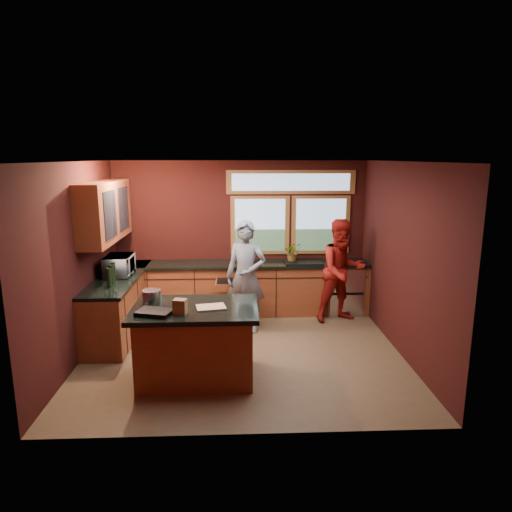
{
  "coord_description": "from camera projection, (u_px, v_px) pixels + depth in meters",
  "views": [
    {
      "loc": [
        -0.07,
        -6.15,
        2.76
      ],
      "look_at": [
        0.21,
        0.4,
        1.33
      ],
      "focal_mm": 32.0,
      "sensor_mm": 36.0,
      "label": 1
    }
  ],
  "objects": [
    {
      "name": "cutting_board",
      "position": [
        211.0,
        307.0,
        5.59
      ],
      "size": [
        0.39,
        0.31,
        0.02
      ],
      "primitive_type": "cube",
      "rotation": [
        0.0,
        0.0,
        0.19
      ],
      "color": "tan",
      "rests_on": "island"
    },
    {
      "name": "left_counter",
      "position": [
        119.0,
        304.0,
        7.24
      ],
      "size": [
        0.64,
        2.3,
        0.93
      ],
      "color": "brown",
      "rests_on": "floor"
    },
    {
      "name": "person_grey",
      "position": [
        246.0,
        277.0,
        7.23
      ],
      "size": [
        0.76,
        0.62,
        1.79
      ],
      "primitive_type": "imported",
      "rotation": [
        0.0,
        0.0,
        -0.33
      ],
      "color": "slate",
      "rests_on": "floor"
    },
    {
      "name": "stock_pot",
      "position": [
        152.0,
        297.0,
        5.74
      ],
      "size": [
        0.24,
        0.24,
        0.18
      ],
      "primitive_type": "cylinder",
      "color": "#A9A9AE",
      "rests_on": "island"
    },
    {
      "name": "person_red",
      "position": [
        342.0,
        271.0,
        7.7
      ],
      "size": [
        1.01,
        0.88,
        1.75
      ],
      "primitive_type": "imported",
      "rotation": [
        0.0,
        0.0,
        0.29
      ],
      "color": "#A21812",
      "rests_on": "floor"
    },
    {
      "name": "island",
      "position": [
        196.0,
        342.0,
        5.73
      ],
      "size": [
        1.55,
        1.05,
        0.95
      ],
      "color": "brown",
      "rests_on": "floor"
    },
    {
      "name": "black_tray",
      "position": [
        155.0,
        312.0,
        5.37
      ],
      "size": [
        0.46,
        0.38,
        0.05
      ],
      "primitive_type": "cube",
      "rotation": [
        0.0,
        0.0,
        -0.27
      ],
      "color": "black",
      "rests_on": "island"
    },
    {
      "name": "microwave",
      "position": [
        119.0,
        266.0,
        7.16
      ],
      "size": [
        0.4,
        0.58,
        0.32
      ],
      "primitive_type": "imported",
      "rotation": [
        0.0,
        0.0,
        1.58
      ],
      "color": "#999999",
      "rests_on": "left_counter"
    },
    {
      "name": "floor",
      "position": [
        243.0,
        352.0,
        6.59
      ],
      "size": [
        4.5,
        4.5,
        0.0
      ],
      "primitive_type": "plane",
      "color": "brown",
      "rests_on": "ground"
    },
    {
      "name": "back_counter",
      "position": [
        252.0,
        288.0,
        8.16
      ],
      "size": [
        4.5,
        0.64,
        0.93
      ],
      "color": "brown",
      "rests_on": "floor"
    },
    {
      "name": "paper_towel",
      "position": [
        249.0,
        255.0,
        8.03
      ],
      "size": [
        0.12,
        0.12,
        0.28
      ],
      "primitive_type": "cylinder",
      "color": "white",
      "rests_on": "back_counter"
    },
    {
      "name": "paper_bag",
      "position": [
        180.0,
        307.0,
        5.36
      ],
      "size": [
        0.17,
        0.15,
        0.18
      ],
      "primitive_type": "cube",
      "rotation": [
        0.0,
        0.0,
        -0.2
      ],
      "color": "brown",
      "rests_on": "island"
    },
    {
      "name": "room_shell",
      "position": [
        200.0,
        226.0,
        6.5
      ],
      "size": [
        4.52,
        4.02,
        2.71
      ],
      "color": "black",
      "rests_on": "ground"
    },
    {
      "name": "potted_plant",
      "position": [
        293.0,
        252.0,
        8.1
      ],
      "size": [
        0.31,
        0.27,
        0.34
      ],
      "primitive_type": "imported",
      "color": "#999999",
      "rests_on": "back_counter"
    }
  ]
}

